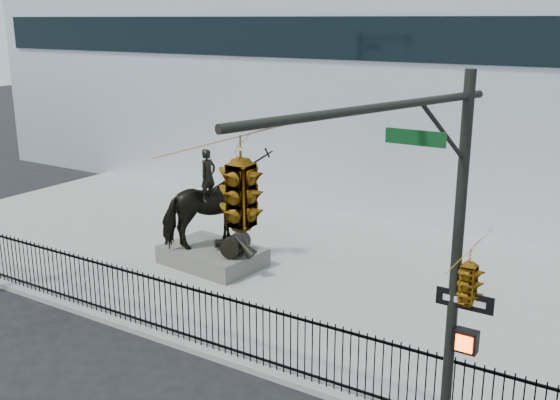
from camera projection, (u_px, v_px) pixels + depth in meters
The scene contains 7 objects.
ground at pixel (143, 365), 15.10m from camera, with size 120.00×120.00×0.00m, color black.
plaza at pixel (299, 268), 20.78m from camera, with size 30.00×12.00×0.15m, color #999996.
building at pixel (444, 91), 30.16m from camera, with size 44.00×14.00×9.00m, color white.
picket_fence at pixel (178, 310), 15.88m from camera, with size 22.10×0.10×1.50m.
statue_plinth at pixel (213, 256), 20.81m from camera, with size 3.05×2.10×0.57m, color #52514B.
equestrian_statue at pixel (213, 211), 20.38m from camera, with size 3.90×2.61×3.32m.
traffic_signal_right at pixel (371, 239), 8.84m from camera, with size 2.17×6.86×7.00m.
Camera 1 is at (9.92, -9.73, 7.72)m, focal length 42.00 mm.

